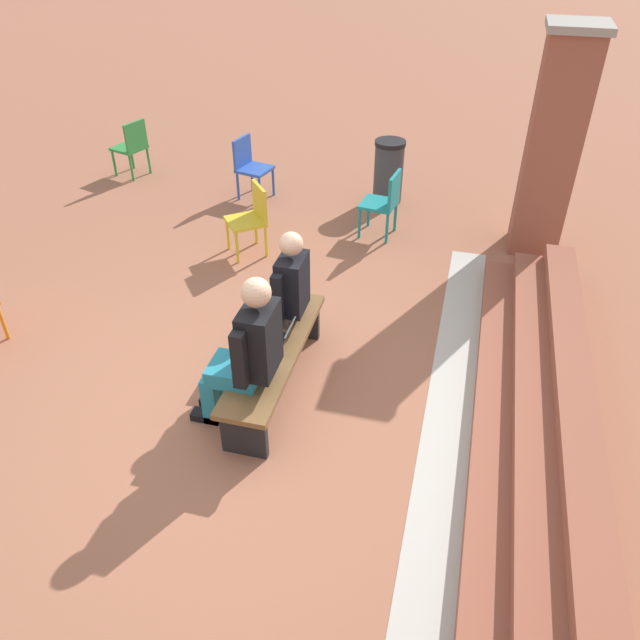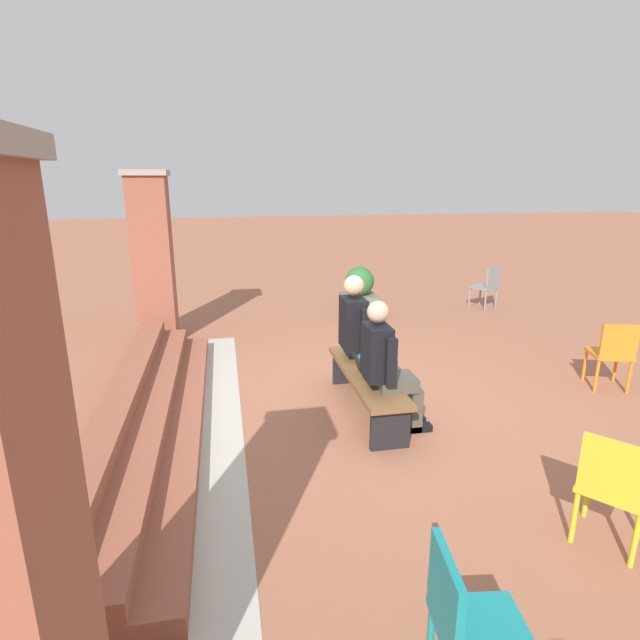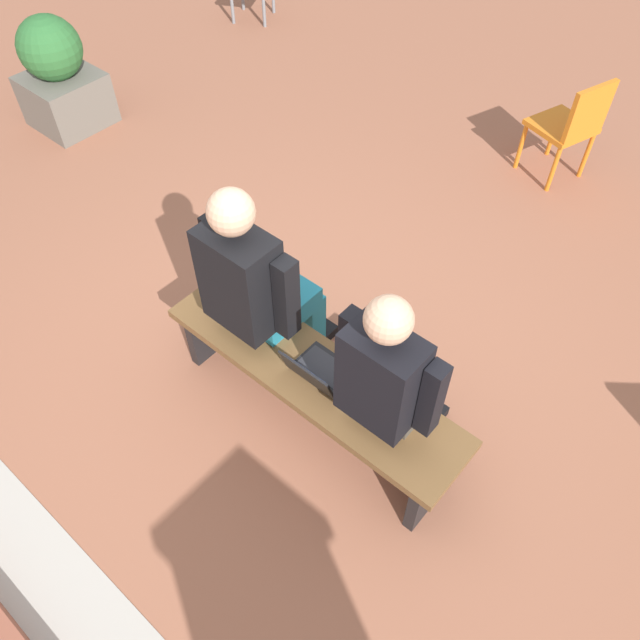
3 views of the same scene
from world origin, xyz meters
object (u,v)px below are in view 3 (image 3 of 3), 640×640
(bench, at_px, (312,381))
(person_adult, at_px, (258,285))
(laptop, at_px, (319,372))
(person_student, at_px, (393,379))
(planter, at_px, (59,76))
(plastic_chair_foreground, at_px, (571,124))

(bench, relative_size, person_adult, 1.27)
(person_adult, relative_size, laptop, 4.43)
(person_student, relative_size, person_adult, 0.94)
(bench, xyz_separation_m, laptop, (-0.06, 0.01, 0.15))
(person_adult, distance_m, planter, 3.36)
(bench, distance_m, laptop, 0.16)
(bench, distance_m, plastic_chair_foreground, 3.01)
(person_student, distance_m, person_adult, 0.88)
(plastic_chair_foreground, distance_m, planter, 4.21)
(bench, relative_size, person_student, 1.35)
(bench, bearing_deg, person_student, -171.48)
(person_adult, distance_m, laptop, 0.56)
(person_adult, distance_m, plastic_chair_foreground, 2.98)
(person_adult, bearing_deg, laptop, 170.33)
(person_adult, relative_size, planter, 1.51)
(person_student, bearing_deg, plastic_chair_foreground, -81.11)
(person_student, bearing_deg, bench, 8.52)
(person_student, bearing_deg, planter, -11.77)
(person_adult, relative_size, plastic_chair_foreground, 1.69)
(laptop, relative_size, plastic_chair_foreground, 0.38)
(plastic_chair_foreground, bearing_deg, laptop, 91.30)
(person_adult, height_order, laptop, person_adult)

